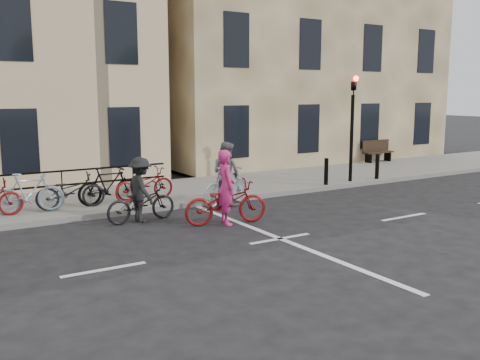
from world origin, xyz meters
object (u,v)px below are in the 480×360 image
traffic_light (353,115)px  cyclist_dark (141,196)px  cyclist_pink (226,199)px  bench (377,150)px  cyclist_grey (226,180)px

traffic_light → cyclist_dark: bearing=-172.0°
cyclist_dark → cyclist_pink: bearing=-133.3°
bench → cyclist_grey: cyclist_grey is taller
cyclist_pink → cyclist_dark: 2.16m
bench → cyclist_dark: (-13.02, -4.55, -0.03)m
bench → cyclist_pink: size_ratio=0.73×
traffic_light → bench: traffic_light is taller
bench → cyclist_pink: bearing=-152.5°
bench → cyclist_dark: size_ratio=0.85×
cyclist_pink → cyclist_dark: (-1.68, 1.36, 0.00)m
traffic_light → cyclist_pink: traffic_light is taller
traffic_light → cyclist_pink: (-6.53, -2.52, -1.81)m
cyclist_pink → traffic_light: bearing=-56.3°
traffic_light → cyclist_dark: (-8.22, -1.16, -1.81)m
cyclist_grey → cyclist_dark: 2.92m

